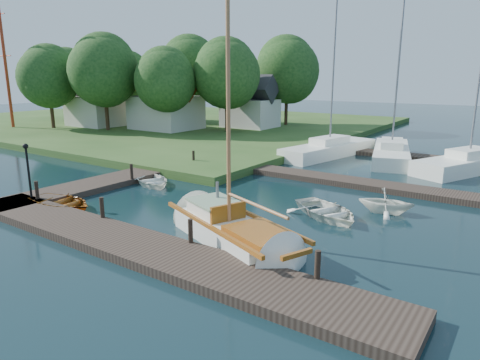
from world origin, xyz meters
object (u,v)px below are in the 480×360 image
Objects in this scene: house_c at (250,107)px; tree_3 at (227,74)px; dinghy at (60,200)px; tree_6 at (67,76)px; tree_5 at (128,78)px; mooring_post_3 at (318,265)px; tender_a at (152,179)px; lamp_post at (27,163)px; mooring_post_4 at (132,171)px; mooring_post_2 at (191,231)px; radio_mast at (4,51)px; mooring_post_0 at (37,190)px; marina_boat_3 at (469,162)px; tender_c at (327,209)px; tree_7 at (287,70)px; sailboat at (235,233)px; tree_4 at (190,69)px; tree_0 at (49,77)px; mooring_post_1 at (102,207)px; marina_boat_1 at (391,152)px; tender_d at (386,200)px; tree_2 at (166,80)px; house_b at (97,104)px; marina_boat_0 at (329,148)px; house_a at (166,104)px; tree_1 at (104,71)px; mooring_post_5 at (193,157)px.

house_c is 0.60× the size of tree_3.
dinghy is 0.64× the size of house_c.
tree_5 is at bearing 33.69° from tree_6.
tender_a is (-12.05, 5.52, -0.37)m from mooring_post_3.
tree_5 reaches higher than lamp_post.
mooring_post_4 is at bearing 145.23° from tender_a.
radio_mast is (-35.50, 13.00, 7.33)m from mooring_post_2.
marina_boat_3 is (14.77, 18.71, -0.12)m from mooring_post_0.
mooring_post_4 is at bearing 3.65° from dinghy.
tender_c is 0.37× the size of tree_7.
lamp_post is 0.25× the size of sailboat.
tree_4 is 15.25m from tree_6.
mooring_post_1 is at bearing -29.14° from tree_0.
tender_c is at bearing 68.92° from mooring_post_2.
tree_0 is at bearing 154.46° from mooring_post_2.
tree_3 is 16.13m from tree_5.
mooring_post_2 is 31.19m from house_c.
tree_0 is at bearing -45.00° from tree_6.
mooring_post_2 is at bearing -172.94° from marina_boat_3.
radio_mast is (-36.40, -6.71, 7.46)m from marina_boat_1.
tree_7 reaches higher than tender_d.
marina_boat_1 is at bearing 1.87° from tree_2.
dinghy is 11.46m from tender_c.
mooring_post_0 is at bearing 104.05° from dinghy.
marina_boat_1 reaches higher than lamp_post.
house_b is 1.10× the size of house_c.
marina_boat_0 is (-7.68, 18.70, -0.13)m from mooring_post_3.
house_a is (-21.50, 21.00, 2.26)m from mooring_post_2.
mooring_post_3 is 0.10× the size of tree_2.
tree_1 is at bearing 83.75° from tender_a.
tree_4 is at bearing 179.64° from house_c.
tree_3 is (-15.50, 23.05, 5.11)m from mooring_post_2.
mooring_post_3 is 18.75m from marina_boat_3.
tree_4 is at bearing 14.04° from tree_5.
tree_1 is at bearing 140.92° from mooring_post_1.
mooring_post_2 is at bearing -96.67° from sailboat.
tree_3 reaches higher than tree_0.
tree_7 is at bearing 51.47° from house_a.
mooring_post_2 is 0.14× the size of house_b.
tree_2 is 9.01m from tree_4.
house_a is at bearing 135.75° from tree_2.
mooring_post_5 is 0.07× the size of marina_boat_1.
marina_boat_3 reaches higher than lamp_post.
mooring_post_1 is 0.15× the size of house_c.
mooring_post_0 is 27.84m from house_c.
tree_6 is at bearing 151.04° from mooring_post_4.
tree_7 is at bearing 41.63° from tree_0.
mooring_post_5 is 10.12m from lamp_post.
sailboat reaches higher than tree_2.
mooring_post_2 is 1.64m from sailboat.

